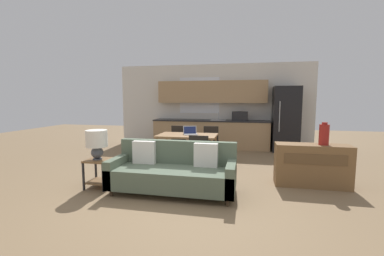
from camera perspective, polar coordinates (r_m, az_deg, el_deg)
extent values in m
plane|color=#7F6647|center=(4.32, -4.02, -14.88)|extent=(20.00, 20.00, 0.00)
cube|color=silver|center=(8.57, 4.50, 4.97)|extent=(6.40, 0.06, 2.70)
cube|color=white|center=(8.60, 1.64, 7.25)|extent=(1.33, 0.01, 1.18)
cube|color=tan|center=(8.31, 4.14, -1.43)|extent=(3.68, 0.62, 0.86)
cube|color=#232326|center=(8.26, 4.17, 1.66)|extent=(3.71, 0.65, 0.04)
cube|color=#B2B5B7|center=(8.18, 5.83, 1.75)|extent=(0.48, 0.36, 0.01)
cylinder|color=#B7BABC|center=(8.34, 5.97, 2.65)|extent=(0.02, 0.02, 0.24)
cube|color=tan|center=(8.38, 4.35, 8.02)|extent=(3.49, 0.34, 0.70)
cube|color=black|center=(8.13, 10.61, 2.61)|extent=(0.48, 0.36, 0.28)
cube|color=black|center=(8.17, 20.09, 1.87)|extent=(0.75, 0.76, 1.94)
cylinder|color=silver|center=(7.74, 18.87, 2.40)|extent=(0.02, 0.02, 0.87)
cube|color=olive|center=(6.09, -1.04, -1.68)|extent=(1.38, 0.83, 0.04)
cylinder|color=olive|center=(5.99, -7.72, -5.41)|extent=(0.05, 0.05, 0.69)
cylinder|color=olive|center=(5.70, 4.38, -6.00)|extent=(0.05, 0.05, 0.69)
cylinder|color=olive|center=(6.65, -5.65, -4.19)|extent=(0.05, 0.05, 0.69)
cylinder|color=olive|center=(6.39, 5.24, -4.63)|extent=(0.05, 0.05, 0.69)
cylinder|color=#3D2D1E|center=(4.52, -17.52, -13.56)|extent=(0.05, 0.05, 0.10)
cylinder|color=#3D2D1E|center=(3.99, 7.89, -16.06)|extent=(0.05, 0.05, 0.10)
cylinder|color=#3D2D1E|center=(5.05, -13.88, -11.28)|extent=(0.05, 0.05, 0.10)
cylinder|color=#3D2D1E|center=(4.58, 8.49, -13.01)|extent=(0.05, 0.05, 0.10)
cube|color=#566651|center=(4.37, -4.43, -10.95)|extent=(2.09, 0.80, 0.33)
cube|color=#566651|center=(4.62, -3.28, -7.34)|extent=(2.09, 0.14, 0.74)
cube|color=#566651|center=(4.71, -16.03, -9.01)|extent=(0.14, 0.80, 0.47)
cube|color=#566651|center=(4.19, 8.70, -10.78)|extent=(0.14, 0.80, 0.47)
cube|color=silver|center=(4.65, -10.57, -5.32)|extent=(0.41, 0.14, 0.40)
cube|color=silver|center=(4.35, 3.10, -6.03)|extent=(0.40, 0.12, 0.40)
cube|color=brown|center=(4.86, -20.02, -6.72)|extent=(0.41, 0.41, 0.03)
cube|color=brown|center=(4.96, -19.84, -11.06)|extent=(0.37, 0.37, 0.02)
cube|color=#232326|center=(4.87, -22.98, -9.92)|extent=(0.03, 0.03, 0.48)
cube|color=#232326|center=(4.67, -19.15, -10.46)|extent=(0.03, 0.03, 0.48)
cube|color=#232326|center=(5.17, -20.58, -8.88)|extent=(0.03, 0.03, 0.48)
cube|color=#232326|center=(4.98, -16.90, -9.32)|extent=(0.03, 0.03, 0.48)
cylinder|color=#4C515B|center=(4.84, -20.26, -6.46)|extent=(0.16, 0.16, 0.02)
sphere|color=#4C515B|center=(4.82, -20.32, -5.13)|extent=(0.21, 0.21, 0.21)
cylinder|color=white|center=(4.78, -20.44, -2.19)|extent=(0.37, 0.37, 0.29)
cube|color=brown|center=(5.15, 25.10, -7.51)|extent=(1.28, 0.40, 0.77)
cube|color=brown|center=(4.92, 25.73, -6.34)|extent=(1.02, 0.01, 0.18)
cylinder|color=maroon|center=(5.09, 27.28, -1.34)|extent=(0.17, 0.17, 0.36)
cylinder|color=maroon|center=(5.07, 27.40, 0.91)|extent=(0.09, 0.09, 0.04)
cube|color=black|center=(6.77, 4.05, -3.13)|extent=(0.43, 0.43, 0.04)
cube|color=black|center=(6.93, 4.24, -1.15)|extent=(0.40, 0.04, 0.38)
cylinder|color=black|center=(6.67, 2.41, -5.30)|extent=(0.03, 0.03, 0.42)
cylinder|color=black|center=(6.63, 5.33, -5.39)|extent=(0.03, 0.03, 0.42)
cylinder|color=black|center=(7.00, 2.80, -4.74)|extent=(0.03, 0.03, 0.42)
cylinder|color=black|center=(6.96, 5.58, -4.82)|extent=(0.03, 0.03, 0.42)
cube|color=black|center=(5.39, 1.93, -5.61)|extent=(0.44, 0.44, 0.04)
cube|color=black|center=(5.16, 1.45, -3.77)|extent=(0.40, 0.05, 0.38)
cylinder|color=black|center=(5.57, 4.04, -7.68)|extent=(0.03, 0.03, 0.42)
cylinder|color=black|center=(5.64, 0.62, -7.48)|extent=(0.03, 0.03, 0.42)
cylinder|color=black|center=(5.25, 3.33, -8.56)|extent=(0.03, 0.03, 0.42)
cylinder|color=black|center=(5.32, -0.29, -8.33)|extent=(0.03, 0.03, 0.42)
cube|color=black|center=(6.89, -3.34, -2.95)|extent=(0.44, 0.44, 0.04)
cube|color=black|center=(7.05, -3.00, -1.02)|extent=(0.40, 0.05, 0.38)
cylinder|color=black|center=(6.81, -5.04, -5.07)|extent=(0.03, 0.03, 0.42)
cylinder|color=black|center=(6.73, -2.23, -5.18)|extent=(0.03, 0.03, 0.42)
cylinder|color=black|center=(7.13, -4.36, -4.54)|extent=(0.03, 0.03, 0.42)
cylinder|color=black|center=(7.06, -1.67, -4.63)|extent=(0.03, 0.03, 0.42)
cube|color=#B7BABC|center=(6.08, -0.34, -1.41)|extent=(0.38, 0.32, 0.02)
cube|color=#B7BABC|center=(6.18, -0.48, -0.43)|extent=(0.32, 0.16, 0.20)
cube|color=navy|center=(6.17, -0.47, -0.44)|extent=(0.28, 0.13, 0.17)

